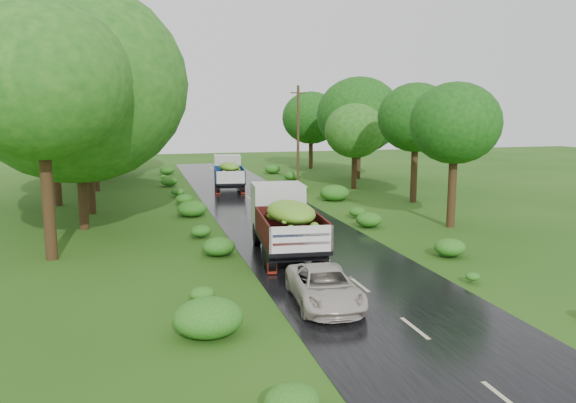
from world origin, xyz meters
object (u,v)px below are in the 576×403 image
object	(u,v)px
truck_far	(228,171)
car	(324,287)
truck_near	(285,218)
utility_pole	(298,134)

from	to	relation	value
truck_far	car	distance (m)	25.90
truck_near	utility_pole	bearing A→B (deg)	77.69
truck_far	car	xyz separation A→B (m)	(-1.13, -25.87, -0.80)
car	truck_far	bearing A→B (deg)	92.54
truck_near	utility_pole	world-z (taller)	utility_pole
truck_far	utility_pole	distance (m)	6.77
truck_near	truck_far	bearing A→B (deg)	92.94
truck_far	utility_pole	bearing A→B (deg)	23.04
truck_near	car	bearing A→B (deg)	-88.49
truck_far	car	bearing A→B (deg)	-86.34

